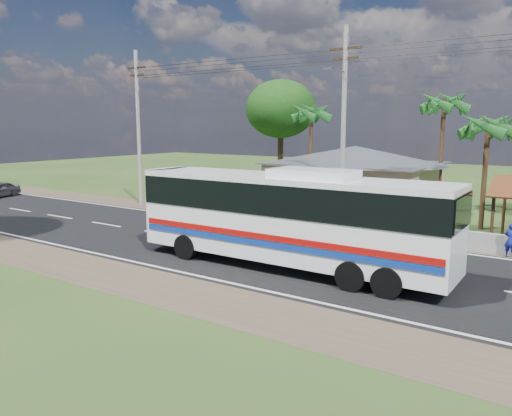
# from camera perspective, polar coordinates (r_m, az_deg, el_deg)

# --- Properties ---
(ground) EXTENTS (120.00, 120.00, 0.00)m
(ground) POSITION_cam_1_polar(r_m,az_deg,el_deg) (24.46, -3.25, -4.26)
(ground) COLOR #274017
(ground) RESTS_ON ground
(road) EXTENTS (120.00, 16.00, 0.03)m
(road) POSITION_cam_1_polar(r_m,az_deg,el_deg) (24.46, -3.25, -4.24)
(road) COLOR black
(road) RESTS_ON ground
(house) EXTENTS (12.40, 10.00, 5.00)m
(house) POSITION_cam_1_polar(r_m,az_deg,el_deg) (34.72, 11.23, 4.07)
(house) COLOR tan
(house) RESTS_ON ground
(utility_poles) EXTENTS (32.80, 2.22, 11.00)m
(utility_poles) POSITION_cam_1_polar(r_m,az_deg,el_deg) (27.95, 9.32, 9.28)
(utility_poles) COLOR #9E9E99
(utility_poles) RESTS_ON ground
(palm_near) EXTENTS (2.80, 2.80, 6.70)m
(palm_near) POSITION_cam_1_polar(r_m,az_deg,el_deg) (30.27, 25.01, 8.43)
(palm_near) COLOR #47301E
(palm_near) RESTS_ON ground
(palm_mid) EXTENTS (2.80, 2.80, 8.20)m
(palm_mid) POSITION_cam_1_polar(r_m,az_deg,el_deg) (35.41, 20.71, 11.07)
(palm_mid) COLOR #47301E
(palm_mid) RESTS_ON ground
(palm_far) EXTENTS (2.80, 2.80, 7.70)m
(palm_far) POSITION_cam_1_polar(r_m,az_deg,el_deg) (39.45, 6.36, 10.69)
(palm_far) COLOR #47301E
(palm_far) RESTS_ON ground
(tree_behind_house) EXTENTS (6.00, 6.00, 9.61)m
(tree_behind_house) POSITION_cam_1_polar(r_m,az_deg,el_deg) (43.18, 2.85, 11.21)
(tree_behind_house) COLOR #47301E
(tree_behind_house) RESTS_ON ground
(coach_bus) EXTENTS (13.28, 2.99, 4.11)m
(coach_bus) POSITION_cam_1_polar(r_m,az_deg,el_deg) (20.12, 3.72, -0.42)
(coach_bus) COLOR white
(coach_bus) RESTS_ON ground
(motorcycle) EXTENTS (1.76, 0.68, 0.91)m
(motorcycle) POSITION_cam_1_polar(r_m,az_deg,el_deg) (29.84, 4.50, -0.87)
(motorcycle) COLOR black
(motorcycle) RESTS_ON ground
(person) EXTENTS (0.65, 0.52, 1.56)m
(person) POSITION_cam_1_polar(r_m,az_deg,el_deg) (24.69, 27.11, -3.31)
(person) COLOR navy
(person) RESTS_ON ground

